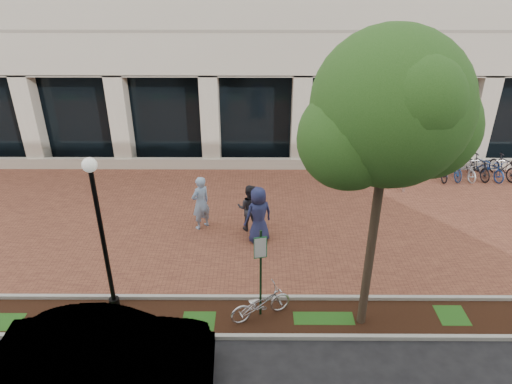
{
  "coord_description": "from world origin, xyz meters",
  "views": [
    {
      "loc": [
        0.12,
        -14.57,
        8.57
      ],
      "look_at": [
        0.05,
        -0.8,
        1.51
      ],
      "focal_mm": 32.0,
      "sensor_mm": 36.0,
      "label": 1
    }
  ],
  "objects_px": {
    "parking_sign": "(261,264)",
    "lamppost": "(101,229)",
    "street_tree": "(391,117)",
    "pedestrian_right": "(258,215)",
    "bollard": "(405,182)",
    "pedestrian_left": "(201,203)",
    "locked_bicycle": "(261,303)",
    "pedestrian_mid": "(249,208)",
    "bike_rack_cluster": "(471,167)",
    "sedan_near_curb": "(107,354)"
  },
  "relations": [
    {
      "from": "pedestrian_right",
      "to": "pedestrian_mid",
      "type": "bearing_deg",
      "value": -92.81
    },
    {
      "from": "street_tree",
      "to": "bike_rack_cluster",
      "type": "bearing_deg",
      "value": 53.96
    },
    {
      "from": "parking_sign",
      "to": "sedan_near_curb",
      "type": "xyz_separation_m",
      "value": [
        -3.42,
        -2.13,
        -0.9
      ]
    },
    {
      "from": "street_tree",
      "to": "lamppost",
      "type": "bearing_deg",
      "value": 175.8
    },
    {
      "from": "pedestrian_mid",
      "to": "street_tree",
      "type": "bearing_deg",
      "value": 130.8
    },
    {
      "from": "parking_sign",
      "to": "lamppost",
      "type": "distance_m",
      "value": 4.11
    },
    {
      "from": "pedestrian_left",
      "to": "pedestrian_mid",
      "type": "xyz_separation_m",
      "value": [
        1.69,
        -0.11,
        -0.13
      ]
    },
    {
      "from": "pedestrian_left",
      "to": "street_tree",
      "type": "bearing_deg",
      "value": 91.95
    },
    {
      "from": "bike_rack_cluster",
      "to": "lamppost",
      "type": "bearing_deg",
      "value": -154.45
    },
    {
      "from": "lamppost",
      "to": "pedestrian_mid",
      "type": "xyz_separation_m",
      "value": [
        3.63,
        4.1,
        -1.66
      ]
    },
    {
      "from": "locked_bicycle",
      "to": "pedestrian_mid",
      "type": "bearing_deg",
      "value": -20.04
    },
    {
      "from": "street_tree",
      "to": "pedestrian_mid",
      "type": "xyz_separation_m",
      "value": [
        -3.1,
        4.6,
        -4.74
      ]
    },
    {
      "from": "bollard",
      "to": "sedan_near_curb",
      "type": "height_order",
      "value": "sedan_near_curb"
    },
    {
      "from": "bike_rack_cluster",
      "to": "sedan_near_curb",
      "type": "distance_m",
      "value": 16.67
    },
    {
      "from": "sedan_near_curb",
      "to": "bike_rack_cluster",
      "type": "bearing_deg",
      "value": -52.03
    },
    {
      "from": "street_tree",
      "to": "sedan_near_curb",
      "type": "bearing_deg",
      "value": -162.67
    },
    {
      "from": "pedestrian_mid",
      "to": "pedestrian_right",
      "type": "bearing_deg",
      "value": 120.9
    },
    {
      "from": "lamppost",
      "to": "pedestrian_left",
      "type": "bearing_deg",
      "value": 65.26
    },
    {
      "from": "lamppost",
      "to": "pedestrian_left",
      "type": "distance_m",
      "value": 4.88
    },
    {
      "from": "street_tree",
      "to": "pedestrian_mid",
      "type": "height_order",
      "value": "street_tree"
    },
    {
      "from": "locked_bicycle",
      "to": "bollard",
      "type": "xyz_separation_m",
      "value": [
        5.91,
        7.38,
        -0.02
      ]
    },
    {
      "from": "pedestrian_left",
      "to": "lamppost",
      "type": "bearing_deg",
      "value": 21.71
    },
    {
      "from": "lamppost",
      "to": "pedestrian_left",
      "type": "height_order",
      "value": "lamppost"
    },
    {
      "from": "pedestrian_right",
      "to": "bike_rack_cluster",
      "type": "xyz_separation_m",
      "value": [
        9.28,
        5.07,
        -0.51
      ]
    },
    {
      "from": "parking_sign",
      "to": "bike_rack_cluster",
      "type": "height_order",
      "value": "parking_sign"
    },
    {
      "from": "locked_bicycle",
      "to": "bike_rack_cluster",
      "type": "distance_m",
      "value": 12.74
    },
    {
      "from": "pedestrian_mid",
      "to": "pedestrian_right",
      "type": "distance_m",
      "value": 0.81
    },
    {
      "from": "pedestrian_left",
      "to": "bike_rack_cluster",
      "type": "height_order",
      "value": "pedestrian_left"
    },
    {
      "from": "locked_bicycle",
      "to": "pedestrian_mid",
      "type": "xyz_separation_m",
      "value": [
        -0.39,
        4.46,
        0.41
      ]
    },
    {
      "from": "bollard",
      "to": "pedestrian_right",
      "type": "bearing_deg",
      "value": -148.55
    },
    {
      "from": "pedestrian_right",
      "to": "bollard",
      "type": "bearing_deg",
      "value": -175.43
    },
    {
      "from": "lamppost",
      "to": "street_tree",
      "type": "xyz_separation_m",
      "value": [
        6.73,
        -0.49,
        3.09
      ]
    },
    {
      "from": "street_tree",
      "to": "bike_rack_cluster",
      "type": "distance_m",
      "value": 12.18
    },
    {
      "from": "pedestrian_left",
      "to": "pedestrian_mid",
      "type": "height_order",
      "value": "pedestrian_left"
    },
    {
      "from": "lamppost",
      "to": "pedestrian_mid",
      "type": "distance_m",
      "value": 5.72
    },
    {
      "from": "parking_sign",
      "to": "pedestrian_right",
      "type": "height_order",
      "value": "parking_sign"
    },
    {
      "from": "lamppost",
      "to": "bike_rack_cluster",
      "type": "relative_size",
      "value": 1.26
    },
    {
      "from": "locked_bicycle",
      "to": "parking_sign",
      "type": "bearing_deg",
      "value": -20.37
    },
    {
      "from": "locked_bicycle",
      "to": "pedestrian_right",
      "type": "bearing_deg",
      "value": -24.07
    },
    {
      "from": "pedestrian_mid",
      "to": "pedestrian_right",
      "type": "xyz_separation_m",
      "value": [
        0.33,
        -0.73,
        0.13
      ]
    },
    {
      "from": "bollard",
      "to": "bike_rack_cluster",
      "type": "height_order",
      "value": "bike_rack_cluster"
    },
    {
      "from": "sedan_near_curb",
      "to": "pedestrian_right",
      "type": "bearing_deg",
      "value": -32.88
    },
    {
      "from": "street_tree",
      "to": "pedestrian_right",
      "type": "relative_size",
      "value": 3.77
    },
    {
      "from": "parking_sign",
      "to": "bike_rack_cluster",
      "type": "relative_size",
      "value": 0.75
    },
    {
      "from": "bike_rack_cluster",
      "to": "sedan_near_curb",
      "type": "relative_size",
      "value": 0.75
    },
    {
      "from": "lamppost",
      "to": "street_tree",
      "type": "bearing_deg",
      "value": -4.2
    },
    {
      "from": "street_tree",
      "to": "pedestrian_left",
      "type": "bearing_deg",
      "value": 135.5
    },
    {
      "from": "pedestrian_left",
      "to": "bollard",
      "type": "bearing_deg",
      "value": 155.86
    },
    {
      "from": "lamppost",
      "to": "pedestrian_mid",
      "type": "relative_size",
      "value": 2.59
    },
    {
      "from": "pedestrian_right",
      "to": "locked_bicycle",
      "type": "bearing_deg",
      "value": 64.05
    }
  ]
}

